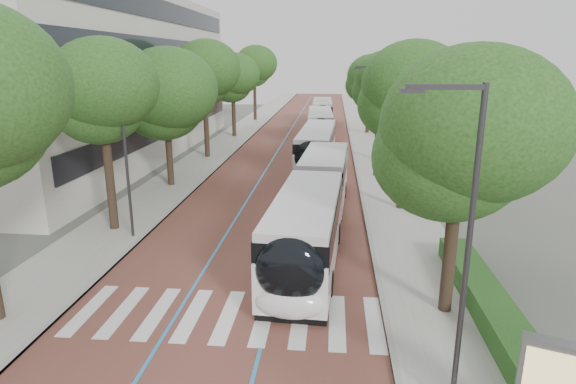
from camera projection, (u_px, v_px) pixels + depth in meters
The scene contains 20 objects.
ground at pixel (216, 332), 15.66m from camera, with size 160.00×160.00×0.00m, color #51544C.
road at pixel (300, 138), 54.02m from camera, with size 11.00×140.00×0.02m, color brown.
sidewalk_left at pixel (234, 136), 54.68m from camera, with size 4.00×140.00×0.12m, color gray.
sidewalk_right at pixel (367, 138), 53.34m from camera, with size 4.00×140.00×0.12m, color gray.
kerb_left at pixel (251, 137), 54.51m from camera, with size 0.20×140.00×0.14m, color gray.
kerb_right at pixel (350, 138), 53.51m from camera, with size 0.20×140.00×0.14m, color gray.
zebra_crossing at pixel (228, 316), 16.59m from camera, with size 10.55×3.60×0.01m.
lane_line_left at pixel (286, 137), 54.16m from camera, with size 0.12×126.00×0.01m, color #2680C0.
lane_line_right at pixel (314, 138), 53.88m from camera, with size 0.12×126.00×0.01m, color #2680C0.
office_building at pixel (71, 77), 42.39m from camera, with size 18.11×40.00×14.00m.
hedge at pixel (507, 332), 14.70m from camera, with size 1.20×14.00×0.80m, color #1E4317.
streetlight_near at pixel (462, 231), 10.89m from camera, with size 1.82×0.20×8.00m.
streetlight_far at pixel (374, 112), 34.87m from camera, with size 1.82×0.20×8.00m.
lamp_post_left at pixel (126, 156), 22.77m from camera, with size 0.14×0.14×8.00m, color #313133.
trees_left at pixel (193, 82), 38.04m from camera, with size 6.49×61.02×9.85m.
trees_right at pixel (391, 93), 33.97m from camera, with size 5.83×47.80×9.04m.
lead_bus at pixel (315, 206), 23.60m from camera, with size 3.58×18.51×3.20m.
bus_queued_0 at pixel (316, 149), 38.51m from camera, with size 3.01×12.49×3.20m.
bus_queued_1 at pixel (320, 126), 51.18m from camera, with size 2.98×12.48×3.20m.
bus_queued_2 at pixel (322, 112), 64.35m from camera, with size 2.82×12.45×3.20m.
Camera 1 is at (3.64, -13.58, 8.59)m, focal length 30.00 mm.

